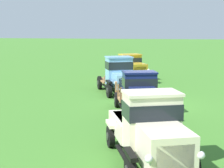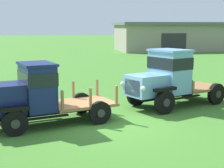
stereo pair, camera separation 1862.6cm
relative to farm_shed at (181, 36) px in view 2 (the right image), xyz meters
name	(u,v)px [view 2 (the right image)]	position (x,y,z in m)	size (l,w,h in m)	color
ground_plane	(109,123)	(-15.73, -33.87, -1.91)	(240.00, 240.00, 0.00)	#3D7528
farm_shed	(181,36)	(0.00, 0.00, 0.00)	(17.82, 8.94, 3.77)	gray
vintage_truck_second_in_line	(33,94)	(-18.20, -33.70, -0.85)	(4.74, 2.86, 2.08)	black
vintage_truck_midrow_center	(168,78)	(-12.98, -31.84, -0.72)	(4.83, 3.35, 2.33)	black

